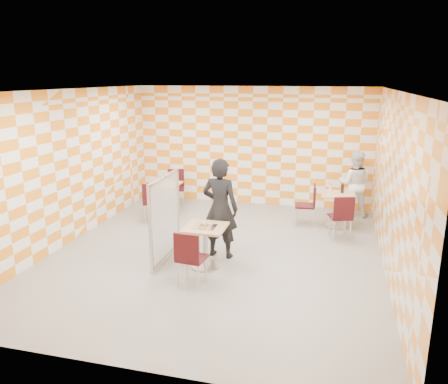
% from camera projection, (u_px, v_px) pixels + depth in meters
% --- Properties ---
extents(room_shell, '(7.00, 7.00, 7.00)m').
position_uv_depth(room_shell, '(223.00, 170.00, 8.36)').
color(room_shell, gray).
rests_on(room_shell, ground).
extents(main_table, '(0.70, 0.70, 0.75)m').
position_uv_depth(main_table, '(205.00, 240.00, 7.51)').
color(main_table, tan).
rests_on(main_table, ground).
extents(second_table, '(0.70, 0.70, 0.75)m').
position_uv_depth(second_table, '(338.00, 204.00, 9.57)').
color(second_table, tan).
rests_on(second_table, ground).
extents(empty_table, '(0.70, 0.70, 0.75)m').
position_uv_depth(empty_table, '(165.00, 193.00, 10.50)').
color(empty_table, tan).
rests_on(empty_table, ground).
extents(chair_main_front, '(0.46, 0.47, 0.92)m').
position_uv_depth(chair_main_front, '(189.00, 255.00, 6.77)').
color(chair_main_front, '#360A10').
rests_on(chair_main_front, ground).
extents(chair_second_front, '(0.53, 0.54, 0.92)m').
position_uv_depth(chair_second_front, '(342.00, 214.00, 8.80)').
color(chair_second_front, '#360A10').
rests_on(chair_second_front, ground).
extents(chair_second_side, '(0.46, 0.46, 0.92)m').
position_uv_depth(chair_second_side, '(309.00, 202.00, 9.65)').
color(chair_second_side, '#360A10').
rests_on(chair_second_side, ground).
extents(chair_empty_near, '(0.56, 0.57, 0.92)m').
position_uv_depth(chair_empty_near, '(152.00, 199.00, 9.87)').
color(chair_empty_near, '#360A10').
rests_on(chair_empty_near, ground).
extents(chair_empty_far, '(0.53, 0.54, 0.92)m').
position_uv_depth(chair_empty_far, '(176.00, 184.00, 11.21)').
color(chair_empty_far, '#360A10').
rests_on(chair_empty_far, ground).
extents(partition, '(0.08, 1.38, 1.55)m').
position_uv_depth(partition, '(165.00, 218.00, 7.78)').
color(partition, white).
rests_on(partition, ground).
extents(man_dark, '(0.72, 0.52, 1.84)m').
position_uv_depth(man_dark, '(220.00, 208.00, 7.88)').
color(man_dark, black).
rests_on(man_dark, ground).
extents(man_white, '(0.80, 0.64, 1.56)m').
position_uv_depth(man_white, '(354.00, 184.00, 10.28)').
color(man_white, white).
rests_on(man_white, ground).
extents(pizza_on_foil, '(0.40, 0.40, 0.04)m').
position_uv_depth(pizza_on_foil, '(205.00, 226.00, 7.43)').
color(pizza_on_foil, silver).
rests_on(pizza_on_foil, main_table).
extents(sport_bottle, '(0.06, 0.06, 0.20)m').
position_uv_depth(sport_bottle, '(330.00, 188.00, 9.63)').
color(sport_bottle, white).
rests_on(sport_bottle, second_table).
extents(soda_bottle, '(0.07, 0.07, 0.23)m').
position_uv_depth(soda_bottle, '(342.00, 188.00, 9.57)').
color(soda_bottle, black).
rests_on(soda_bottle, second_table).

